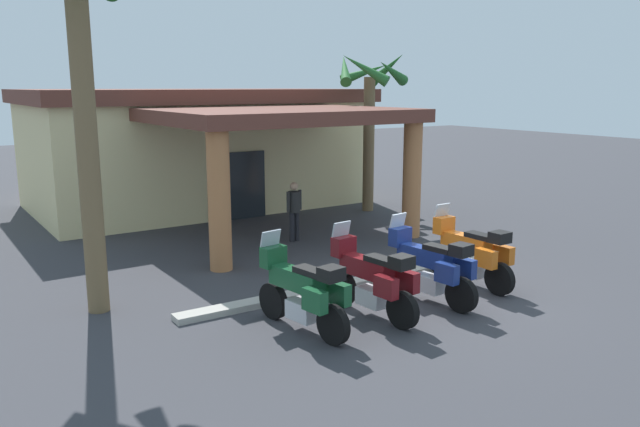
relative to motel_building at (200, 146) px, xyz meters
The scene contains 10 objects.
ground_plane 11.59m from the motel_building, 89.70° to the right, with size 80.00×80.00×0.00m, color #38383D.
motel_building is the anchor object (origin of this frame).
motorcycle_green 12.23m from the motel_building, 104.46° to the right, with size 0.84×2.20×1.61m.
motorcycle_maroon 12.04m from the motel_building, 97.83° to the right, with size 0.76×2.21×1.61m.
motorcycle_blue 11.91m from the motel_building, 91.09° to the right, with size 0.79×2.21×1.61m.
motorcycle_orange 11.68m from the motel_building, 84.17° to the right, with size 0.72×2.21×1.61m.
pedestrian 6.38m from the motel_building, 89.60° to the right, with size 0.52×0.32×1.60m.
palm_tree_roadside 10.88m from the motel_building, 122.65° to the right, with size 2.47×2.45×6.68m.
palm_tree_near_portico 6.05m from the motel_building, 42.41° to the right, with size 2.42×2.48×5.23m.
curb_strip 10.48m from the motel_building, 95.18° to the right, with size 7.62×0.36×0.12m, color #ADA89E.
Camera 1 is at (-8.26, -8.91, 4.07)m, focal length 35.11 mm.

